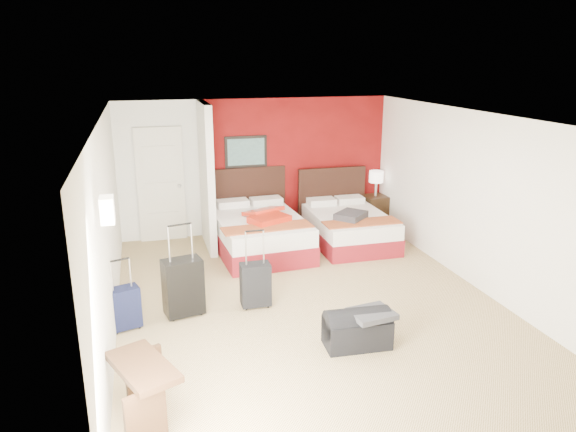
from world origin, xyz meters
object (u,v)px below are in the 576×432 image
object	(u,v)px
red_suitcase_open	(266,216)
suitcase_charcoal	(256,286)
duffel_bag	(357,331)
nightstand	(375,211)
suitcase_black	(183,289)
desk	(145,397)
bed_right	(349,229)
table_lamp	(376,184)
suitcase_navy	(124,310)
bed_left	(259,234)

from	to	relation	value
red_suitcase_open	suitcase_charcoal	xyz separation A→B (m)	(-0.61, -1.96, -0.37)
red_suitcase_open	duffel_bag	world-z (taller)	red_suitcase_open
nightstand	suitcase_black	world-z (taller)	suitcase_black
suitcase_charcoal	desk	world-z (taller)	desk
bed_right	suitcase_black	xyz separation A→B (m)	(-3.09, -2.04, 0.09)
table_lamp	duffel_bag	distance (m)	4.71
suitcase_navy	suitcase_charcoal	bearing A→B (deg)	-10.45
suitcase_charcoal	duffel_bag	distance (m)	1.60
bed_right	suitcase_black	distance (m)	3.70
bed_left	nightstand	size ratio (longest dim) A/B	3.28
suitcase_charcoal	suitcase_black	bearing A→B (deg)	-179.49
bed_left	table_lamp	distance (m)	2.67
suitcase_black	suitcase_charcoal	distance (m)	0.95
suitcase_navy	bed_right	bearing A→B (deg)	13.48
nightstand	table_lamp	distance (m)	0.55
suitcase_charcoal	duffel_bag	world-z (taller)	suitcase_charcoal
table_lamp	suitcase_navy	size ratio (longest dim) A/B	0.96
suitcase_navy	duffel_bag	xyz separation A→B (m)	(2.59, -1.13, -0.07)
suitcase_black	suitcase_navy	size ratio (longest dim) A/B	1.43
desk	bed_right	bearing A→B (deg)	26.49
duffel_bag	desk	size ratio (longest dim) A/B	0.94
duffel_bag	bed_left	bearing A→B (deg)	100.08
bed_right	desk	bearing A→B (deg)	-130.18
table_lamp	suitcase_black	world-z (taller)	table_lamp
nightstand	table_lamp	size ratio (longest dim) A/B	1.26
bed_left	suitcase_charcoal	size ratio (longest dim) A/B	3.51
bed_left	suitcase_charcoal	distance (m)	2.13
nightstand	suitcase_charcoal	xyz separation A→B (m)	(-3.00, -2.86, -0.02)
red_suitcase_open	suitcase_navy	distance (m)	3.16
table_lamp	suitcase_charcoal	distance (m)	4.18
suitcase_navy	duffel_bag	size ratio (longest dim) A/B	0.69
suitcase_navy	desk	bearing A→B (deg)	-100.68
nightstand	suitcase_navy	xyz separation A→B (m)	(-4.67, -3.04, -0.05)
bed_right	desk	distance (m)	5.54
suitcase_black	duffel_bag	distance (m)	2.28
suitcase_black	bed_right	bearing A→B (deg)	21.43
bed_left	table_lamp	xyz separation A→B (m)	(2.49, 0.79, 0.56)
bed_right	suitcase_navy	bearing A→B (deg)	-149.34
bed_left	suitcase_charcoal	world-z (taller)	bed_left
desk	suitcase_black	bearing A→B (deg)	53.64
table_lamp	duffel_bag	bearing A→B (deg)	-116.56
suitcase_navy	table_lamp	bearing A→B (deg)	16.30
red_suitcase_open	table_lamp	size ratio (longest dim) A/B	1.76
nightstand	duffel_bag	xyz separation A→B (m)	(-2.09, -4.17, -0.12)
suitcase_charcoal	desk	bearing A→B (deg)	-123.33
nightstand	suitcase_charcoal	bearing A→B (deg)	-141.40
bed_right	table_lamp	bearing A→B (deg)	44.04
table_lamp	suitcase_black	bearing A→B (deg)	-144.09
bed_right	suitcase_navy	xyz separation A→B (m)	(-3.82, -2.23, -0.02)
duffel_bag	table_lamp	bearing A→B (deg)	66.73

